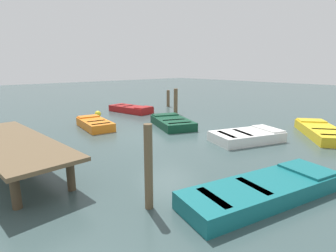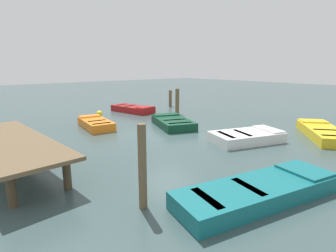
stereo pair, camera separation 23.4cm
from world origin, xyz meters
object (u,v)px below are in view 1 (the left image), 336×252
rowboat_orange (95,124)px  marker_buoy (98,114)px  rowboat_teal (264,190)px  mooring_piling_mid_right (176,101)px  rowboat_yellow (322,131)px  dock_segment (12,144)px  mooring_piling_near_left (149,167)px  rowboat_dark_green (172,122)px  rowboat_white (247,136)px  mooring_piling_center (168,98)px  rowboat_red (131,109)px

rowboat_orange → marker_buoy: marker_buoy is taller
rowboat_teal → mooring_piling_mid_right: bearing=70.5°
rowboat_teal → rowboat_yellow: same height
dock_segment → mooring_piling_near_left: 4.54m
rowboat_dark_green → mooring_piling_mid_right: mooring_piling_mid_right is taller
mooring_piling_near_left → rowboat_yellow: bearing=-91.8°
rowboat_yellow → mooring_piling_mid_right: (8.29, 0.98, 0.59)m
rowboat_white → marker_buoy: marker_buoy is taller
rowboat_dark_green → mooring_piling_center: mooring_piling_center is taller
rowboat_red → mooring_piling_center: bearing=83.2°
rowboat_teal → rowboat_white: (2.90, -3.95, 0.00)m
marker_buoy → mooring_piling_center: bearing=-81.9°
rowboat_red → mooring_piling_near_left: bearing=-42.3°
mooring_piling_center → rowboat_yellow: bearing=176.0°
dock_segment → mooring_piling_center: (6.44, -11.76, -0.23)m
mooring_piling_mid_right → mooring_piling_near_left: (-8.00, 8.35, 0.13)m
rowboat_red → mooring_piling_center: 3.54m
dock_segment → mooring_piling_center: 13.41m
mooring_piling_mid_right → marker_buoy: bearing=68.7°
rowboat_dark_green → rowboat_red: size_ratio=0.99×
dock_segment → rowboat_orange: dock_segment is taller
dock_segment → rowboat_teal: bearing=-148.7°
rowboat_orange → mooring_piling_near_left: 8.25m
rowboat_teal → rowboat_yellow: size_ratio=1.18×
rowboat_dark_green → mooring_piling_near_left: (-5.48, 5.73, 0.72)m
dock_segment → mooring_piling_mid_right: 10.71m
rowboat_teal → mooring_piling_near_left: bearing=160.5°
rowboat_teal → rowboat_orange: size_ratio=1.56×
mooring_piling_near_left → marker_buoy: bearing=-21.4°
marker_buoy → rowboat_teal: bearing=172.0°
rowboat_teal → marker_buoy: size_ratio=8.94×
rowboat_red → mooring_piling_near_left: (-10.46, 6.58, 0.72)m
rowboat_white → rowboat_yellow: 3.59m
rowboat_orange → rowboat_white: bearing=-142.2°
mooring_piling_mid_right → mooring_piling_near_left: size_ratio=0.86×
rowboat_dark_green → marker_buoy: 4.70m
rowboat_orange → mooring_piling_mid_right: bearing=-79.4°
rowboat_yellow → marker_buoy: (10.06, 5.51, 0.07)m
dock_segment → rowboat_red: bearing=-56.3°
dock_segment → rowboat_orange: bearing=-53.8°
rowboat_red → marker_buoy: 2.84m
rowboat_yellow → marker_buoy: size_ratio=7.60×
rowboat_teal → mooring_piling_mid_right: mooring_piling_mid_right is taller
mooring_piling_center → rowboat_orange: bearing=111.1°
rowboat_dark_green → mooring_piling_mid_right: (2.52, -2.62, 0.59)m
dock_segment → rowboat_yellow: (-4.51, -11.00, -0.63)m
rowboat_yellow → marker_buoy: 11.46m
dock_segment → rowboat_white: bearing=-112.8°
rowboat_white → marker_buoy: (8.31, 2.37, 0.07)m
mooring_piling_mid_right → mooring_piling_center: 3.18m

